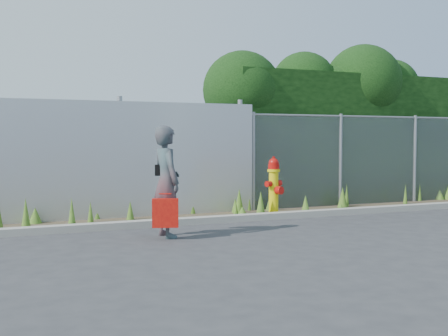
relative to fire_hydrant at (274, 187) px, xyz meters
name	(u,v)px	position (x,y,z in m)	size (l,w,h in m)	color
ground	(279,238)	(-1.08, -2.17, -0.56)	(80.00, 80.00, 0.00)	#323234
curb	(231,219)	(-1.08, -0.37, -0.50)	(16.00, 0.22, 0.12)	gray
weed_strip	(213,210)	(-1.15, 0.29, -0.42)	(16.00, 1.34, 0.55)	#463928
corrugated_fence	(35,161)	(-4.33, 0.83, 0.54)	(8.50, 0.21, 2.30)	#AAACB1
chainlink_fence	(379,159)	(3.17, 0.83, 0.47)	(6.50, 0.07, 2.05)	gray
hedge	(352,118)	(3.16, 1.85, 1.44)	(7.84, 2.08, 3.79)	black
fire_hydrant	(274,187)	(0.00, 0.00, 0.00)	(0.39, 0.35, 1.16)	yellow
woman	(166,181)	(-2.60, -1.40, 0.29)	(0.62, 0.41, 1.70)	#10656A
red_tote_bag	(165,213)	(-2.70, -1.65, -0.16)	(0.38, 0.14, 0.50)	#9E0B09
black_shoulder_bag	(162,170)	(-2.59, -1.15, 0.45)	(0.23, 0.10, 0.17)	black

